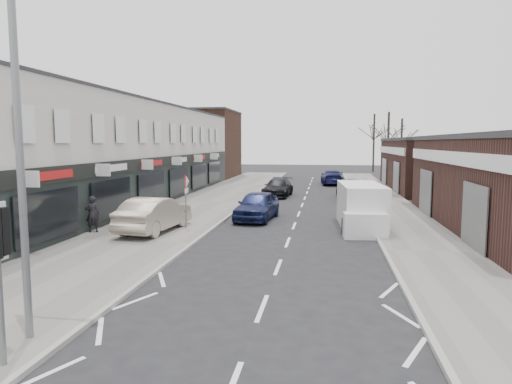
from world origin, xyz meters
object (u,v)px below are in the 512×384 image
at_px(parked_car_right_a, 352,192).
at_px(parked_car_right_c, 332,177).
at_px(pedestrian, 93,214).
at_px(white_van, 361,207).
at_px(parked_car_left_b, 278,188).
at_px(sedan_on_pavement, 155,214).
at_px(parked_car_right_b, 349,188).
at_px(parked_car_left_a, 257,205).
at_px(warning_sign, 186,186).
at_px(street_lamp, 26,128).

height_order(parked_car_right_a, parked_car_right_c, parked_car_right_a).
bearing_deg(pedestrian, white_van, 176.75).
distance_m(parked_car_left_b, parked_car_right_c, 12.06).
relative_size(white_van, sedan_on_pavement, 1.17).
relative_size(pedestrian, parked_car_right_b, 0.37).
height_order(white_van, sedan_on_pavement, white_van).
bearing_deg(parked_car_left_a, pedestrian, -137.24).
relative_size(warning_sign, pedestrian, 1.57).
distance_m(pedestrian, parked_car_left_b, 17.96).
distance_m(white_van, parked_car_left_a, 5.85).
distance_m(warning_sign, white_van, 8.86).
relative_size(street_lamp, parked_car_left_a, 1.71).
xyz_separation_m(street_lamp, pedestrian, (-4.67, 11.09, -3.64)).
height_order(street_lamp, parked_car_left_b, street_lamp).
xyz_separation_m(warning_sign, parked_car_right_a, (8.66, 12.10, -1.44)).
xyz_separation_m(parked_car_right_a, parked_car_right_c, (-1.30, 13.96, -0.01)).
height_order(warning_sign, parked_car_left_a, warning_sign).
bearing_deg(street_lamp, parked_car_right_c, 80.18).
height_order(warning_sign, white_van, warning_sign).
distance_m(pedestrian, parked_car_left_a, 8.81).
bearing_deg(warning_sign, sedan_on_pavement, -140.32).
bearing_deg(street_lamp, parked_car_right_a, 72.13).
distance_m(parked_car_left_a, parked_car_right_a, 10.21).
relative_size(parked_car_right_a, parked_car_right_c, 0.89).
xyz_separation_m(pedestrian, parked_car_right_b, (12.63, 16.56, -0.19)).
distance_m(white_van, parked_car_right_a, 10.13).
xyz_separation_m(parked_car_left_b, parked_car_right_b, (5.63, 0.02, 0.08)).
bearing_deg(parked_car_right_b, parked_car_left_b, -1.50).
bearing_deg(parked_car_left_b, street_lamp, -90.83).
bearing_deg(parked_car_right_b, warning_sign, 58.23).
distance_m(parked_car_left_b, parked_car_right_a, 6.32).
xyz_separation_m(street_lamp, parked_car_right_a, (8.03, 24.90, -3.86)).
distance_m(sedan_on_pavement, pedestrian, 2.86).
height_order(white_van, parked_car_left_a, white_van).
bearing_deg(parked_car_right_c, street_lamp, 76.97).
relative_size(parked_car_right_b, parked_car_right_c, 0.90).
bearing_deg(sedan_on_pavement, parked_car_right_a, -121.04).
bearing_deg(pedestrian, parked_car_right_c, -131.86).
xyz_separation_m(parked_car_left_a, parked_car_right_c, (4.40, 22.42, -0.05)).
distance_m(white_van, parked_car_right_b, 12.89).
relative_size(sedan_on_pavement, parked_car_left_a, 1.06).
height_order(pedestrian, parked_car_right_c, pedestrian).
xyz_separation_m(parked_car_right_b, parked_car_right_c, (-1.23, 11.20, -0.04)).
xyz_separation_m(warning_sign, parked_car_left_a, (2.96, 3.63, -1.40)).
bearing_deg(sedan_on_pavement, pedestrian, 19.51).
height_order(parked_car_left_a, parked_car_right_a, parked_car_left_a).
relative_size(parked_car_left_b, parked_car_right_a, 1.06).
bearing_deg(parked_car_left_b, parked_car_left_a, -86.02).
bearing_deg(parked_car_left_a, sedan_on_pavement, -126.65).
xyz_separation_m(parked_car_left_a, parked_car_right_b, (5.63, 11.22, -0.01)).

